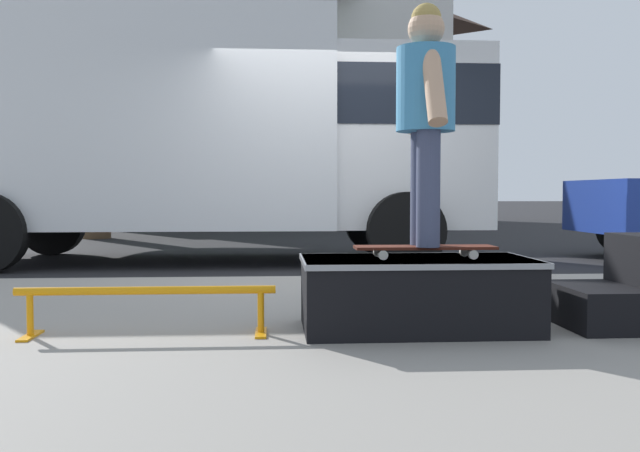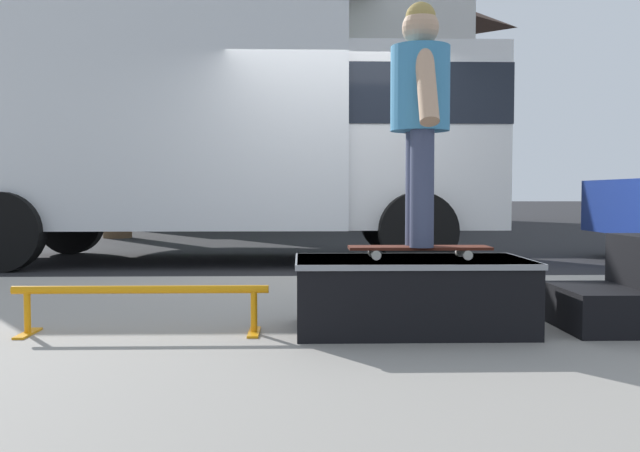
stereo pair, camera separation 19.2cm
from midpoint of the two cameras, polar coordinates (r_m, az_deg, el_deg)
ground_plane at (r=6.99m, az=2.57°, el=-4.58°), size 140.00×140.00×0.00m
sidewalk_slab at (r=4.03m, az=5.69°, el=-9.10°), size 50.00×5.00×0.12m
skate_box at (r=3.95m, az=8.81°, el=-5.33°), size 1.28×0.71×0.40m
grind_rail at (r=3.90m, az=-13.01°, el=-5.74°), size 1.38×0.28×0.26m
skateboard at (r=3.92m, az=9.46°, el=-1.81°), size 0.78×0.21×0.07m
skater_kid at (r=3.94m, az=9.55°, el=9.81°), size 0.32×0.69×1.33m
box_truck at (r=9.19m, az=-7.17°, el=7.76°), size 6.91×2.63×3.05m
street_tree_main at (r=14.75m, az=-14.95°, el=16.62°), size 5.13×4.66×6.93m
house_behind at (r=21.84m, az=-1.42°, el=11.53°), size 9.54×8.23×8.40m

